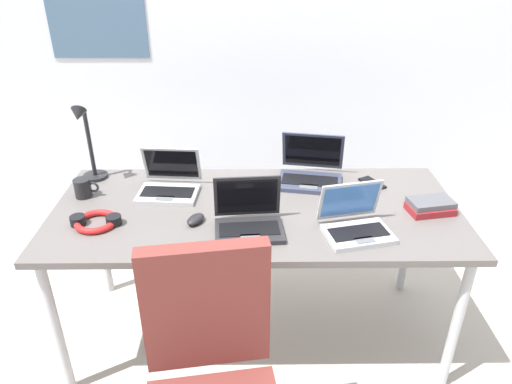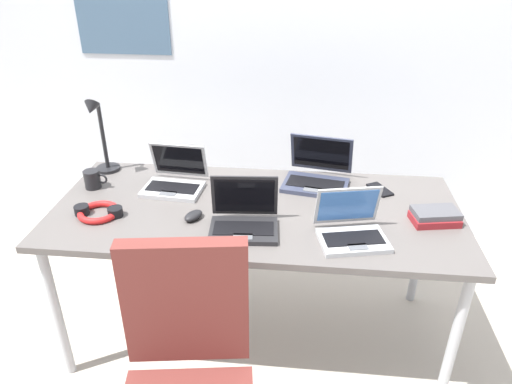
# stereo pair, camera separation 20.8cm
# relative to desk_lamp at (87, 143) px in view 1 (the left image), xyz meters

# --- Properties ---
(ground_plane) EXTENTS (12.00, 12.00, 0.00)m
(ground_plane) POSITION_rel_desk_lamp_xyz_m (0.80, -0.28, -0.94)
(ground_plane) COLOR #B7AD9E
(wall_back) EXTENTS (6.00, 0.13, 2.60)m
(wall_back) POSITION_rel_desk_lamp_xyz_m (0.80, 0.82, 0.36)
(wall_back) COLOR silver
(wall_back) RESTS_ON ground_plane
(desk) EXTENTS (1.80, 0.80, 0.74)m
(desk) POSITION_rel_desk_lamp_xyz_m (0.80, -0.28, -0.25)
(desk) COLOR #595451
(desk) RESTS_ON ground_plane
(desk_lamp) EXTENTS (0.12, 0.18, 0.40)m
(desk_lamp) POSITION_rel_desk_lamp_xyz_m (0.00, 0.00, 0.00)
(desk_lamp) COLOR black
(desk_lamp) RESTS_ON desk
(laptop_front_right) EXTENTS (0.29, 0.24, 0.21)m
(laptop_front_right) POSITION_rel_desk_lamp_xyz_m (0.77, -0.45, -0.15)
(laptop_front_right) COLOR #232326
(laptop_front_right) RESTS_ON desk
(laptop_center) EXTENTS (0.35, 0.33, 0.22)m
(laptop_center) POSITION_rel_desk_lamp_xyz_m (1.07, -0.01, -0.15)
(laptop_center) COLOR #33384C
(laptop_center) RESTS_ON desk
(laptop_back_right) EXTENTS (0.31, 0.28, 0.20)m
(laptop_back_right) POSITION_rel_desk_lamp_xyz_m (1.20, -0.48, -0.16)
(laptop_back_right) COLOR #B7BABC
(laptop_back_right) RESTS_ON desk
(laptop_near_lamp) EXTENTS (0.29, 0.26, 0.20)m
(laptop_near_lamp) POSITION_rel_desk_lamp_xyz_m (0.39, -0.13, -0.16)
(laptop_near_lamp) COLOR #B7BABC
(laptop_near_lamp) RESTS_ON desk
(computer_mouse) EXTENTS (0.10, 0.11, 0.03)m
(computer_mouse) POSITION_rel_desk_lamp_xyz_m (0.54, -0.40, -0.18)
(computer_mouse) COLOR black
(computer_mouse) RESTS_ON desk
(cell_phone) EXTENTS (0.12, 0.15, 0.01)m
(cell_phone) POSITION_rel_desk_lamp_xyz_m (1.37, -0.05, -0.19)
(cell_phone) COLOR black
(cell_phone) RESTS_ON desk
(headphones) EXTENTS (0.21, 0.18, 0.04)m
(headphones) POSITION_rel_desk_lamp_xyz_m (0.13, -0.41, -0.18)
(headphones) COLOR red
(headphones) RESTS_ON desk
(book_stack) EXTENTS (0.21, 0.15, 0.06)m
(book_stack) POSITION_rel_desk_lamp_xyz_m (1.56, -0.32, -0.17)
(book_stack) COLOR maroon
(book_stack) RESTS_ON desk
(coffee_mug) EXTENTS (0.11, 0.08, 0.09)m
(coffee_mug) POSITION_rel_desk_lamp_xyz_m (0.01, -0.16, -0.15)
(coffee_mug) COLOR black
(coffee_mug) RESTS_ON desk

